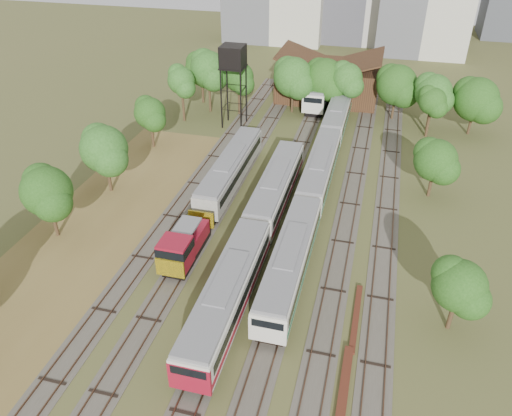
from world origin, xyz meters
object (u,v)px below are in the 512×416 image
(railcar_red_set, at_px, (255,233))
(water_tower, at_px, (233,59))
(shunter_locomotive, at_px, (183,246))
(railcar_green_set, at_px, (320,170))

(railcar_red_set, height_order, water_tower, water_tower)
(railcar_red_set, height_order, shunter_locomotive, railcar_red_set)
(shunter_locomotive, distance_m, water_tower, 33.27)
(railcar_red_set, bearing_deg, railcar_green_set, 74.36)
(railcar_green_set, height_order, shunter_locomotive, railcar_green_set)
(shunter_locomotive, bearing_deg, railcar_red_set, 28.38)
(railcar_red_set, relative_size, water_tower, 2.99)
(railcar_green_set, height_order, water_tower, water_tower)
(railcar_green_set, relative_size, shunter_locomotive, 6.43)
(railcar_red_set, relative_size, railcar_green_set, 0.66)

